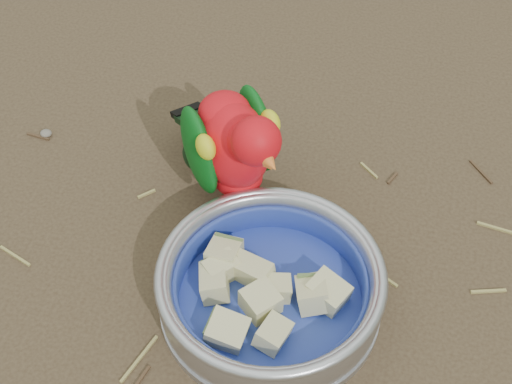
% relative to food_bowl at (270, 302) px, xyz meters
% --- Properties ---
extents(ground, '(60.00, 60.00, 0.00)m').
position_rel_food_bowl_xyz_m(ground, '(-0.10, -0.06, -0.01)').
color(ground, '#483826').
extents(food_bowl, '(0.24, 0.24, 0.02)m').
position_rel_food_bowl_xyz_m(food_bowl, '(0.00, 0.00, 0.00)').
color(food_bowl, '#B2B2BA').
rests_on(food_bowl, ground).
extents(bowl_wall, '(0.24, 0.24, 0.04)m').
position_rel_food_bowl_xyz_m(bowl_wall, '(0.00, 0.00, 0.03)').
color(bowl_wall, '#B2B2BA').
rests_on(bowl_wall, food_bowl).
extents(fruit_wedges, '(0.14, 0.14, 0.03)m').
position_rel_food_bowl_xyz_m(fruit_wedges, '(0.00, -0.00, 0.02)').
color(fruit_wedges, beige).
rests_on(fruit_wedges, food_bowl).
extents(lory_parrot, '(0.21, 0.22, 0.17)m').
position_rel_food_bowl_xyz_m(lory_parrot, '(-0.07, 0.13, 0.08)').
color(lory_parrot, red).
rests_on(lory_parrot, ground).
extents(ground_debris, '(0.90, 0.80, 0.01)m').
position_rel_food_bowl_xyz_m(ground_debris, '(-0.14, 0.02, -0.01)').
color(ground_debris, '#9D914F').
rests_on(ground_debris, ground).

